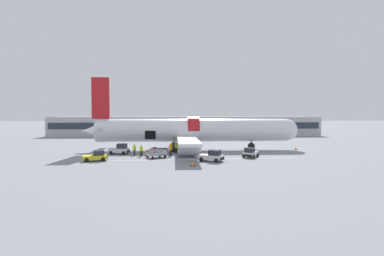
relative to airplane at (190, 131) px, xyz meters
The scene contains 20 objects.
ground_plane 7.93m from the airplane, 84.41° to the right, with size 500.00×500.00×0.00m, color gray.
apron_marking_line 11.09m from the airplane, 93.42° to the right, with size 28.78×1.76×0.01m.
terminal_strip 38.12m from the airplane, 88.94° to the left, with size 76.27×12.43×5.41m.
airplane is the anchor object (origin of this frame).
baggage_tug_lead 12.39m from the airplane, 49.05° to the right, with size 2.60×2.82×1.38m.
baggage_tug_mid 17.20m from the airplane, 139.62° to the right, with size 3.42×2.69×1.33m.
baggage_tug_rear 12.22m from the airplane, 157.54° to the right, with size 3.23×2.17×1.61m.
baggage_tug_spare 12.86m from the airplane, 80.43° to the right, with size 3.40×2.77×1.50m.
baggage_cart_loading 7.48m from the airplane, 136.48° to the right, with size 3.76×2.26×1.05m.
baggage_cart_queued 10.65m from the airplane, 120.45° to the right, with size 3.55×2.81×1.00m.
ground_crew_loader_a 10.76m from the airplane, 145.17° to the right, with size 0.55×0.53×1.68m.
ground_crew_loader_b 4.72m from the airplane, 104.40° to the right, with size 0.59×0.58×1.84m.
ground_crew_driver 10.64m from the airplane, 136.35° to the right, with size 0.54×0.51×1.64m.
ground_crew_supervisor 8.06m from the airplane, 115.09° to the right, with size 0.60×0.60×1.86m.
ground_crew_helper 5.25m from the airplane, 121.78° to the right, with size 0.51×0.58×1.69m.
suitcase_on_tarmac_upright 10.06m from the airplane, 142.38° to the right, with size 0.58×0.36×0.74m.
suitcase_on_tarmac_spare 10.01m from the airplane, 133.91° to the right, with size 0.51×0.30×0.86m.
safety_cone_nose 18.32m from the airplane, ahead, with size 0.50×0.50×0.58m.
safety_cone_engine_left 15.98m from the airplane, 92.20° to the right, with size 0.64×0.64×0.60m.
safety_cone_wingtip 9.04m from the airplane, 82.29° to the right, with size 0.45×0.45×0.74m.
Camera 1 is at (-3.39, -43.16, 5.98)m, focal length 28.00 mm.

